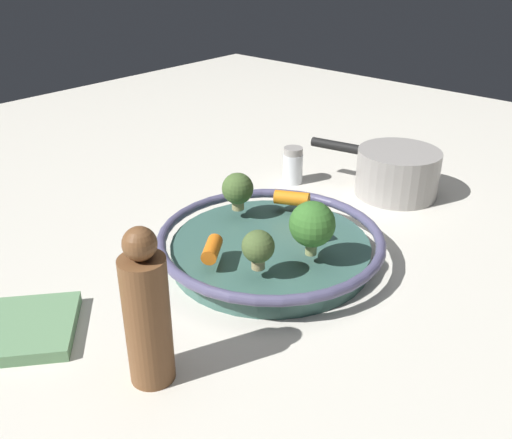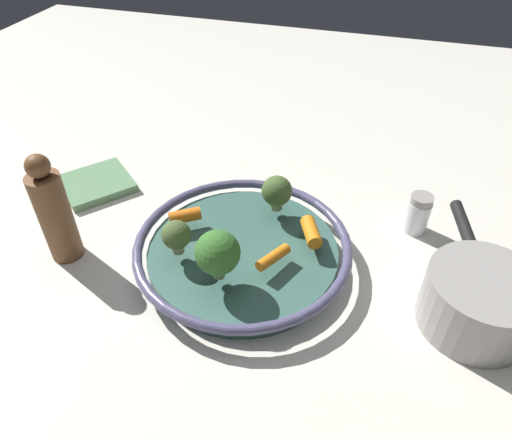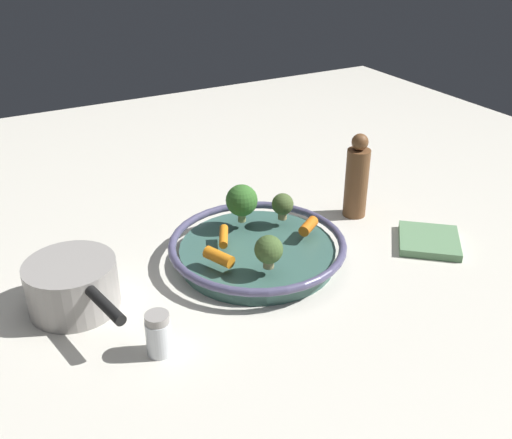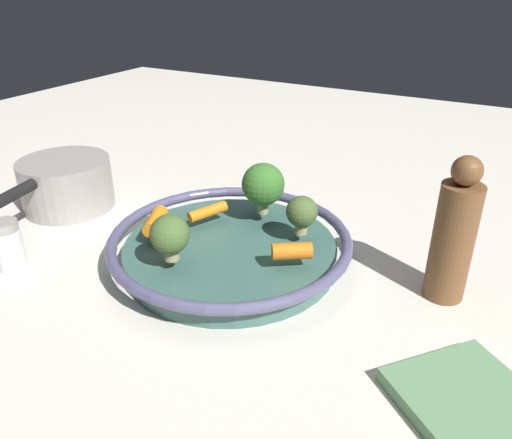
# 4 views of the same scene
# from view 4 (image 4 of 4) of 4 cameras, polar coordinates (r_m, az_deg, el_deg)

# --- Properties ---
(ground_plane) EXTENTS (2.02, 2.02, 0.00)m
(ground_plane) POSITION_cam_4_polar(r_m,az_deg,el_deg) (0.63, -2.91, -4.87)
(ground_plane) COLOR silver
(serving_bowl) EXTENTS (0.30, 0.30, 0.04)m
(serving_bowl) POSITION_cam_4_polar(r_m,az_deg,el_deg) (0.62, -2.96, -3.18)
(serving_bowl) COLOR #3D665B
(serving_bowl) RESTS_ON ground_plane
(baby_carrot_right) EXTENTS (0.05, 0.04, 0.02)m
(baby_carrot_right) POSITION_cam_4_polar(r_m,az_deg,el_deg) (0.56, 4.12, -3.63)
(baby_carrot_right) COLOR orange
(baby_carrot_right) RESTS_ON serving_bowl
(baby_carrot_left) EXTENTS (0.04, 0.05, 0.02)m
(baby_carrot_left) POSITION_cam_4_polar(r_m,az_deg,el_deg) (0.65, -5.56, 0.91)
(baby_carrot_left) COLOR orange
(baby_carrot_left) RESTS_ON serving_bowl
(baby_carrot_center) EXTENTS (0.04, 0.05, 0.02)m
(baby_carrot_center) POSITION_cam_4_polar(r_m,az_deg,el_deg) (0.63, -11.40, -0.22)
(baby_carrot_center) COLOR orange
(baby_carrot_center) RESTS_ON serving_bowl
(broccoli_floret_small) EXTENTS (0.06, 0.06, 0.07)m
(broccoli_floret_small) POSITION_cam_4_polar(r_m,az_deg,el_deg) (0.64, 0.82, 3.99)
(broccoli_floret_small) COLOR #9BA566
(broccoli_floret_small) RESTS_ON serving_bowl
(broccoli_floret_mid) EXTENTS (0.04, 0.04, 0.05)m
(broccoli_floret_mid) POSITION_cam_4_polar(r_m,az_deg,el_deg) (0.60, 5.25, 0.81)
(broccoli_floret_mid) COLOR tan
(broccoli_floret_mid) RESTS_ON serving_bowl
(broccoli_floret_large) EXTENTS (0.04, 0.04, 0.05)m
(broccoli_floret_large) POSITION_cam_4_polar(r_m,az_deg,el_deg) (0.55, -9.82, -1.74)
(broccoli_floret_large) COLOR tan
(broccoli_floret_large) RESTS_ON serving_bowl
(salt_shaker) EXTENTS (0.03, 0.03, 0.06)m
(salt_shaker) POSITION_cam_4_polar(r_m,az_deg,el_deg) (0.67, -26.48, -2.68)
(salt_shaker) COLOR silver
(salt_shaker) RESTS_ON ground_plane
(pepper_mill) EXTENTS (0.04, 0.04, 0.17)m
(pepper_mill) POSITION_cam_4_polar(r_m,az_deg,el_deg) (0.57, 21.69, -1.76)
(pepper_mill) COLOR brown
(pepper_mill) RESTS_ON ground_plane
(saucepan) EXTENTS (0.13, 0.22, 0.08)m
(saucepan) POSITION_cam_4_polar(r_m,az_deg,el_deg) (0.81, -20.91, 3.82)
(saucepan) COLOR #9E9993
(saucepan) RESTS_ON ground_plane
(dish_towel) EXTENTS (0.15, 0.15, 0.01)m
(dish_towel) POSITION_cam_4_polar(r_m,az_deg,el_deg) (0.48, 22.89, -18.40)
(dish_towel) COLOR #669366
(dish_towel) RESTS_ON ground_plane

